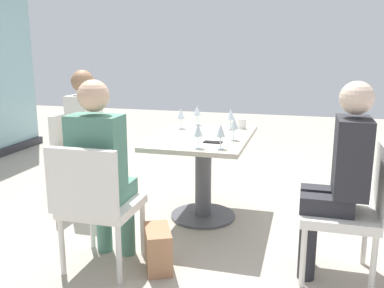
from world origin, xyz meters
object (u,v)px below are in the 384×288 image
Objects in this scene: wine_glass_3 at (221,131)px; chair_front_left at (356,204)px; coffee_cup at (242,124)px; person_far_left at (101,165)px; wine_glass_2 at (197,111)px; cell_phone_on_table at (213,142)px; chair_far_left at (95,200)px; chair_near_window at (82,154)px; person_near_window at (91,133)px; dining_table_main at (203,160)px; wine_glass_5 at (231,115)px; wine_glass_4 at (198,130)px; person_front_left at (340,172)px; handbag_0 at (158,249)px; wine_glass_1 at (181,114)px; wine_glass_0 at (234,124)px.

chair_front_left is at bearing -106.95° from wine_glass_3.
wine_glass_3 is at bearing 177.66° from coffee_cup.
wine_glass_3 is (0.53, -0.68, 0.16)m from person_far_left.
wine_glass_2 is 0.46m from coffee_cup.
coffee_cup is 0.62× the size of cell_phone_on_table.
chair_near_window is (1.07, 0.70, 0.00)m from chair_far_left.
person_near_window reaches higher than wine_glass_2.
chair_front_left reaches higher than dining_table_main.
chair_front_left is 1.48m from wine_glass_5.
person_front_left is at bearing -104.77° from wine_glass_4.
person_near_window reaches higher than handbag_0.
chair_front_left is 2.90× the size of handbag_0.
wine_glass_5 is (-0.15, -0.35, 0.00)m from wine_glass_2.
chair_front_left is at bearing -131.77° from wine_glass_2.
chair_far_left is 1.00× the size of chair_front_left.
chair_far_left is 1.58m from wine_glass_5.
dining_table_main is at bearing -90.00° from chair_near_window.
wine_glass_1 is 0.62× the size of handbag_0.
cell_phone_on_table is (0.46, 0.91, 0.03)m from person_front_left.
chair_near_window is 1.47m from handbag_0.
wine_glass_0 is (-0.11, -0.27, 0.34)m from dining_table_main.
coffee_cup reaches higher than dining_table_main.
person_front_left reaches higher than wine_glass_2.
wine_glass_1 is at bearing 53.83° from person_front_left.
person_far_left is at bearing -0.00° from chair_far_left.
chair_near_window is 1.50m from wine_glass_3.
cell_phone_on_table is at bearing 65.49° from chair_front_left.
wine_glass_2 is (0.59, 0.45, 0.00)m from wine_glass_0.
chair_far_left is 0.89m from wine_glass_4.
person_near_window is at bearing 67.72° from wine_glass_4.
person_near_window is 6.81× the size of wine_glass_2.
wine_glass_0 reaches higher than chair_far_left.
wine_glass_0 is 0.46m from wine_glass_5.
chair_near_window is at bearing 23.21° from handbag_0.
wine_glass_4 is at bearing 167.03° from coffee_cup.
chair_front_left is 0.23m from person_front_left.
wine_glass_5 reaches higher than chair_near_window.
chair_far_left reaches higher than handbag_0.
cell_phone_on_table is (-0.50, -0.41, -0.13)m from wine_glass_1.
wine_glass_4 is (-0.46, -1.22, 0.37)m from chair_near_window.
person_front_left is at bearing -140.06° from wine_glass_5.
dining_table_main is 7.90× the size of cell_phone_on_table.
person_front_left reaches higher than wine_glass_3.
wine_glass_3 is 1.00× the size of wine_glass_5.
chair_near_window is (0.71, 2.31, 0.00)m from chair_front_left.
dining_table_main is 6.15× the size of wine_glass_2.
wine_glass_2 is at bearing 25.22° from cell_phone_on_table.
chair_front_left is at bearing -90.00° from person_front_left.
person_far_left is 6.81× the size of wine_glass_4.
chair_near_window is 0.23m from person_near_window.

